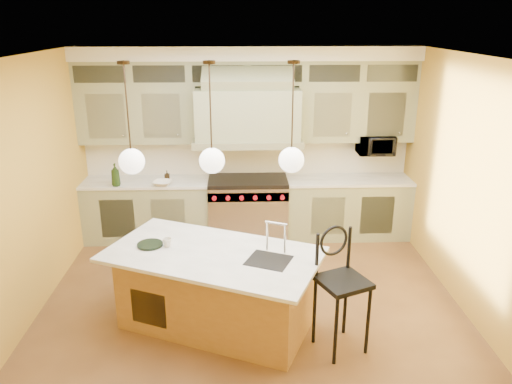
{
  "coord_description": "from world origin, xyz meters",
  "views": [
    {
      "loc": [
        -0.12,
        -5.09,
        3.27
      ],
      "look_at": [
        0.07,
        0.7,
        1.25
      ],
      "focal_mm": 35.0,
      "sensor_mm": 36.0,
      "label": 1
    }
  ],
  "objects_px": {
    "counter_stool": "(341,282)",
    "microwave": "(375,145)",
    "kitchen_island": "(216,288)",
    "range": "(248,208)"
  },
  "relations": [
    {
      "from": "counter_stool",
      "to": "microwave",
      "type": "xyz_separation_m",
      "value": [
        1.06,
        2.92,
        0.69
      ]
    },
    {
      "from": "microwave",
      "to": "counter_stool",
      "type": "bearing_deg",
      "value": -110.01
    },
    {
      "from": "kitchen_island",
      "to": "microwave",
      "type": "bearing_deg",
      "value": 70.5
    },
    {
      "from": "range",
      "to": "kitchen_island",
      "type": "bearing_deg",
      "value": -99.38
    },
    {
      "from": "range",
      "to": "kitchen_island",
      "type": "height_order",
      "value": "kitchen_island"
    },
    {
      "from": "kitchen_island",
      "to": "counter_stool",
      "type": "xyz_separation_m",
      "value": [
        1.28,
        -0.42,
        0.28
      ]
    },
    {
      "from": "range",
      "to": "counter_stool",
      "type": "height_order",
      "value": "counter_stool"
    },
    {
      "from": "kitchen_island",
      "to": "counter_stool",
      "type": "bearing_deg",
      "value": 5.51
    },
    {
      "from": "counter_stool",
      "to": "microwave",
      "type": "relative_size",
      "value": 2.42
    },
    {
      "from": "range",
      "to": "microwave",
      "type": "xyz_separation_m",
      "value": [
        1.95,
        0.11,
        0.96
      ]
    }
  ]
}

